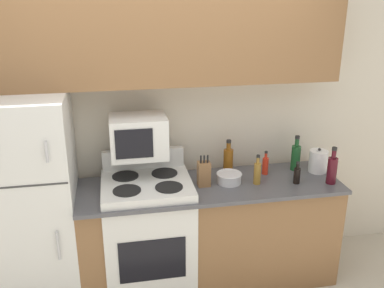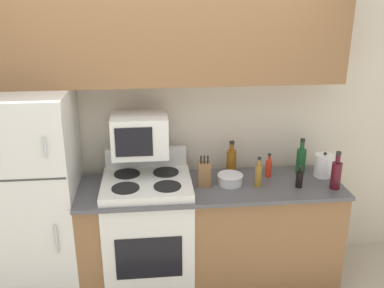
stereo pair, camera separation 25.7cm
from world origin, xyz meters
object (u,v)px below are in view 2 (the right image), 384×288
(bottle_wine_red, at_px, (336,174))
(bowl, at_px, (230,179))
(refrigerator, at_px, (34,198))
(microwave, at_px, (140,135))
(stove, at_px, (149,232))
(kettle, at_px, (324,165))
(bottle_hot_sauce, at_px, (269,168))
(bottle_soy_sauce, at_px, (299,179))
(bottle_vinegar, at_px, (258,175))
(bottle_whiskey, at_px, (231,161))
(knife_block, at_px, (204,174))
(bottle_wine_green, at_px, (301,160))

(bottle_wine_red, bearing_deg, bowl, 168.77)
(refrigerator, height_order, bowl, refrigerator)
(microwave, bearing_deg, bottle_wine_red, -10.89)
(stove, distance_m, kettle, 1.51)
(microwave, distance_m, bottle_hot_sauce, 1.06)
(bottle_hot_sauce, height_order, bottle_soy_sauce, bottle_hot_sauce)
(bottle_soy_sauce, height_order, bottle_vinegar, bottle_vinegar)
(bottle_hot_sauce, bearing_deg, bottle_whiskey, 160.53)
(refrigerator, bearing_deg, microwave, 5.55)
(bottle_wine_red, xyz_separation_m, kettle, (0.00, 0.23, -0.03))
(microwave, height_order, knife_block, microwave)
(knife_block, bearing_deg, bottle_soy_sauce, -7.67)
(bottle_wine_red, xyz_separation_m, bottle_soy_sauce, (-0.26, 0.05, -0.05))
(microwave, xyz_separation_m, bowl, (0.68, -0.13, -0.34))
(kettle, bearing_deg, bowl, -174.39)
(refrigerator, distance_m, stove, 0.92)
(bottle_wine_red, distance_m, kettle, 0.23)
(bottle_whiskey, xyz_separation_m, bottle_wine_green, (0.57, -0.06, 0.01))
(bottle_wine_green, relative_size, kettle, 1.44)
(microwave, height_order, kettle, microwave)
(microwave, relative_size, bottle_vinegar, 1.77)
(refrigerator, bearing_deg, bottle_whiskey, 5.99)
(bottle_vinegar, bearing_deg, bottle_hot_sauce, 52.62)
(bottle_wine_red, bearing_deg, kettle, 89.78)
(bottle_soy_sauce, bearing_deg, bottle_wine_red, -10.47)
(bottle_whiskey, relative_size, bottle_soy_sauce, 1.56)
(bottle_whiskey, relative_size, bottle_wine_green, 0.93)
(microwave, height_order, bottle_soy_sauce, microwave)
(knife_block, height_order, bottle_hot_sauce, knife_block)
(bottle_wine_green, bearing_deg, bowl, -166.40)
(bottle_vinegar, distance_m, kettle, 0.59)
(bowl, xyz_separation_m, bottle_soy_sauce, (0.52, -0.11, 0.03))
(microwave, xyz_separation_m, bottle_hot_sauce, (1.02, -0.02, -0.31))
(bottle_soy_sauce, xyz_separation_m, bottle_vinegar, (-0.31, 0.05, 0.02))
(refrigerator, height_order, bottle_vinegar, refrigerator)
(bowl, bearing_deg, knife_block, -177.50)
(microwave, relative_size, bottle_whiskey, 1.52)
(microwave, xyz_separation_m, bottle_soy_sauce, (1.20, -0.23, -0.32))
(bottle_wine_green, bearing_deg, bottle_whiskey, 173.79)
(bottle_whiskey, distance_m, bottle_soy_sauce, 0.57)
(stove, xyz_separation_m, bottle_soy_sauce, (1.16, -0.11, 0.47))
(bottle_soy_sauce, bearing_deg, microwave, 169.02)
(knife_block, bearing_deg, refrigerator, 177.52)
(microwave, bearing_deg, bottle_hot_sauce, -1.02)
(refrigerator, bearing_deg, bottle_vinegar, -3.47)
(stove, distance_m, bottle_whiskey, 0.88)
(bottle_whiskey, relative_size, bottle_wine_red, 0.93)
(stove, relative_size, bottle_wine_red, 3.71)
(bottle_hot_sauce, distance_m, kettle, 0.45)
(bottle_wine_green, bearing_deg, kettle, -23.09)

